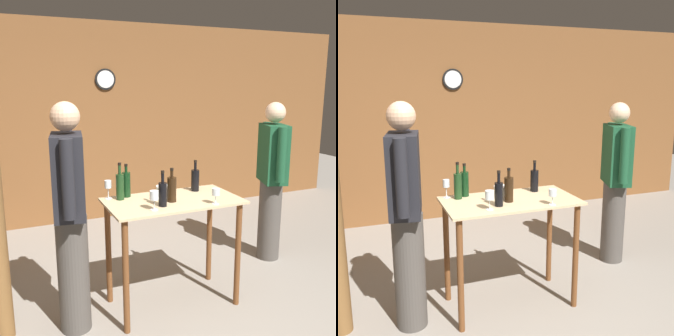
{
  "view_description": "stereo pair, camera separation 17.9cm",
  "coord_description": "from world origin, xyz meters",
  "views": [
    {
      "loc": [
        -1.13,
        -2.34,
        1.89
      ],
      "look_at": [
        0.17,
        0.62,
        1.19
      ],
      "focal_mm": 42.0,
      "sensor_mm": 36.0,
      "label": 1
    },
    {
      "loc": [
        -0.97,
        -2.4,
        1.89
      ],
      "look_at": [
        0.17,
        0.62,
        1.19
      ],
      "focal_mm": 42.0,
      "sensor_mm": 36.0,
      "label": 2
    }
  ],
  "objects": [
    {
      "name": "back_wall",
      "position": [
        0.0,
        2.98,
        1.35
      ],
      "size": [
        8.4,
        0.08,
        2.7
      ],
      "color": "brown",
      "rests_on": "ground_plane"
    },
    {
      "name": "tasting_table",
      "position": [
        0.17,
        0.52,
        0.74
      ],
      "size": [
        1.12,
        0.61,
        0.94
      ],
      "color": "#D1B284",
      "rests_on": "ground_plane"
    },
    {
      "name": "wine_bottle_far_left",
      "position": [
        -0.23,
        0.7,
        1.06
      ],
      "size": [
        0.07,
        0.07,
        0.31
      ],
      "color": "#193819",
      "rests_on": "tasting_table"
    },
    {
      "name": "wine_bottle_left",
      "position": [
        -0.16,
        0.76,
        1.06
      ],
      "size": [
        0.07,
        0.07,
        0.29
      ],
      "color": "black",
      "rests_on": "tasting_table"
    },
    {
      "name": "wine_bottle_center",
      "position": [
        0.02,
        0.39,
        1.05
      ],
      "size": [
        0.07,
        0.07,
        0.29
      ],
      "color": "black",
      "rests_on": "tasting_table"
    },
    {
      "name": "wine_bottle_right",
      "position": [
        0.14,
        0.47,
        1.05
      ],
      "size": [
        0.08,
        0.08,
        0.28
      ],
      "color": "black",
      "rests_on": "tasting_table"
    },
    {
      "name": "wine_bottle_far_right",
      "position": [
        0.47,
        0.69,
        1.05
      ],
      "size": [
        0.07,
        0.07,
        0.28
      ],
      "color": "black",
      "rests_on": "tasting_table"
    },
    {
      "name": "wine_glass_near_left",
      "position": [
        -0.31,
        0.76,
        1.06
      ],
      "size": [
        0.06,
        0.06,
        0.16
      ],
      "color": "silver",
      "rests_on": "tasting_table"
    },
    {
      "name": "wine_glass_near_center",
      "position": [
        -0.07,
        0.33,
        1.06
      ],
      "size": [
        0.07,
        0.07,
        0.15
      ],
      "color": "silver",
      "rests_on": "tasting_table"
    },
    {
      "name": "wine_glass_near_right",
      "position": [
        0.43,
        0.27,
        1.04
      ],
      "size": [
        0.06,
        0.06,
        0.13
      ],
      "color": "silver",
      "rests_on": "tasting_table"
    },
    {
      "name": "ice_bucket",
      "position": [
        0.12,
        0.6,
        1.0
      ],
      "size": [
        0.13,
        0.13,
        0.1
      ],
      "color": "white",
      "rests_on": "tasting_table"
    },
    {
      "name": "person_host",
      "position": [
        1.52,
        0.94,
        0.9
      ],
      "size": [
        0.34,
        0.56,
        1.71
      ],
      "color": "#4C4742",
      "rests_on": "ground_plane"
    },
    {
      "name": "person_visitor_with_scarf",
      "position": [
        -0.68,
        0.49,
        0.94
      ],
      "size": [
        0.29,
        0.58,
        1.77
      ],
      "color": "#4C4742",
      "rests_on": "ground_plane"
    }
  ]
}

